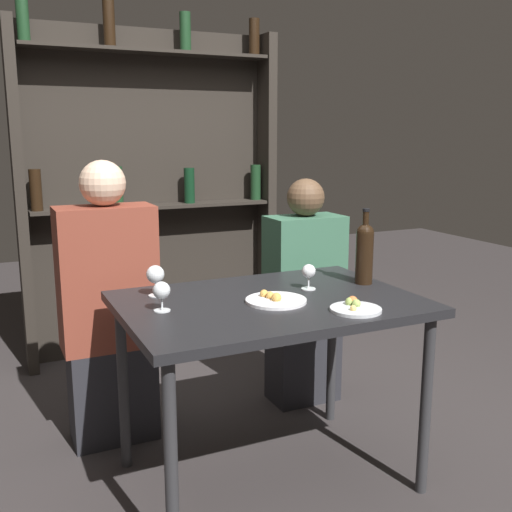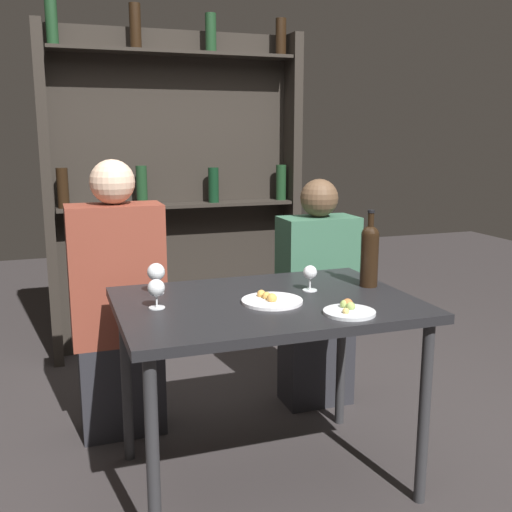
% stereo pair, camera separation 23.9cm
% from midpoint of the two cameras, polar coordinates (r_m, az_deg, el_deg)
% --- Properties ---
extents(ground_plane, '(10.00, 10.00, 0.00)m').
position_cam_midpoint_polar(ground_plane, '(2.64, 3.69, -20.42)').
color(ground_plane, '#332D2D').
extents(dining_table, '(1.14, 0.80, 0.76)m').
position_cam_midpoint_polar(dining_table, '(2.34, 3.91, -5.96)').
color(dining_table, black).
rests_on(dining_table, ground_plane).
extents(wine_rack_wall, '(1.62, 0.21, 2.14)m').
position_cam_midpoint_polar(wine_rack_wall, '(3.85, -5.87, 6.76)').
color(wine_rack_wall, '#28231E').
rests_on(wine_rack_wall, ground_plane).
extents(wine_bottle, '(0.07, 0.07, 0.32)m').
position_cam_midpoint_polar(wine_bottle, '(2.56, 13.42, 0.27)').
color(wine_bottle, black).
rests_on(wine_bottle, dining_table).
extents(wine_glass_0, '(0.06, 0.06, 0.11)m').
position_cam_midpoint_polar(wine_glass_0, '(2.20, -6.43, -3.18)').
color(wine_glass_0, silver).
rests_on(wine_glass_0, dining_table).
extents(wine_glass_1, '(0.07, 0.07, 0.12)m').
position_cam_midpoint_polar(wine_glass_1, '(2.41, -6.71, -1.63)').
color(wine_glass_1, silver).
rests_on(wine_glass_1, dining_table).
extents(wine_glass_2, '(0.06, 0.06, 0.11)m').
position_cam_midpoint_polar(wine_glass_2, '(2.46, 7.96, -1.71)').
color(wine_glass_2, silver).
rests_on(wine_glass_2, dining_table).
extents(food_plate_0, '(0.23, 0.23, 0.04)m').
position_cam_midpoint_polar(food_plate_0, '(2.29, 4.48, -4.27)').
color(food_plate_0, white).
rests_on(food_plate_0, dining_table).
extents(food_plate_1, '(0.19, 0.19, 0.04)m').
position_cam_midpoint_polar(food_plate_1, '(2.19, 11.95, -5.14)').
color(food_plate_1, silver).
rests_on(food_plate_1, dining_table).
extents(seated_person_left, '(0.42, 0.22, 1.29)m').
position_cam_midpoint_polar(seated_person_left, '(2.80, -10.60, -5.02)').
color(seated_person_left, '#26262B').
rests_on(seated_person_left, ground_plane).
extents(seated_person_right, '(0.39, 0.22, 1.18)m').
position_cam_midpoint_polar(seated_person_right, '(3.11, 8.04, -4.27)').
color(seated_person_right, '#26262B').
rests_on(seated_person_right, ground_plane).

